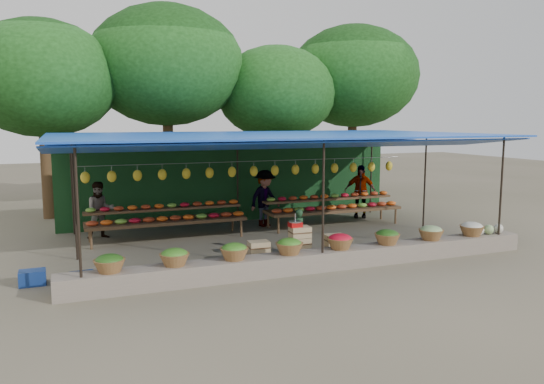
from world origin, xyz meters
name	(u,v)px	position (x,y,z in m)	size (l,w,h in m)	color
ground	(272,242)	(0.00, 0.00, 0.00)	(60.00, 60.00, 0.00)	brown
stone_curb	(319,260)	(0.00, -2.75, 0.20)	(10.60, 0.55, 0.40)	#6F6459
stall_canopy	(271,139)	(0.00, 0.06, 2.68)	(10.80, 6.60, 2.82)	black
produce_baskets	(315,244)	(-0.10, -2.75, 0.56)	(8.98, 0.58, 0.34)	brown
netting_backdrop	(235,182)	(0.00, 3.15, 1.25)	(10.60, 0.06, 2.50)	#1A4B22
tree_row	(223,77)	(0.50, 6.09, 4.70)	(16.51, 5.50, 7.12)	#3D2D16
fruit_table_left	(167,217)	(-2.49, 1.35, 0.61)	(4.21, 0.95, 0.93)	#533721
fruit_table_right	(333,206)	(2.51, 1.35, 0.61)	(4.21, 0.95, 0.93)	#533721
crate_counter	(299,246)	(-0.08, -1.87, 0.31)	(2.37, 0.37, 0.77)	tan
weighing_scale	(295,224)	(-0.17, -1.87, 0.84)	(0.29, 0.29, 0.31)	red
vendor_seated	(298,231)	(0.14, -1.35, 0.54)	(0.39, 0.26, 1.07)	#1C3E22
customer_left	(100,210)	(-4.13, 2.10, 0.77)	(0.75, 0.58, 1.54)	slate
customer_mid	(265,198)	(0.56, 2.00, 0.85)	(1.10, 0.63, 1.70)	slate
customer_right	(360,191)	(3.96, 2.20, 0.86)	(1.01, 0.42, 1.72)	slate
blue_crate_front	(83,279)	(-4.76, -2.09, 0.13)	(0.45, 0.32, 0.27)	navy
blue_crate_back	(32,278)	(-5.66, -1.69, 0.15)	(0.49, 0.35, 0.29)	navy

